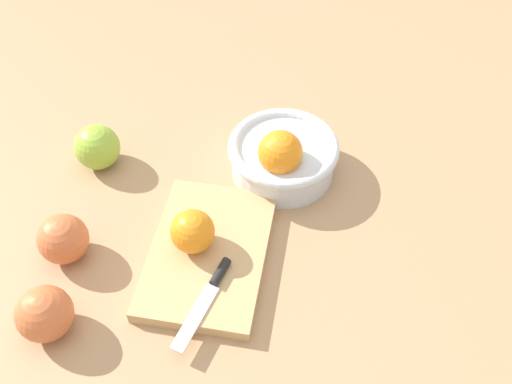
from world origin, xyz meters
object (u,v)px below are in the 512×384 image
cutting_board (209,253)px  apple_front_left (97,147)px  knife (210,291)px  orange_on_board (193,231)px  bowl (283,155)px  apple_front_right_2 (63,239)px  apple_front_right (44,314)px

cutting_board → apple_front_left: 0.29m
knife → apple_front_left: (-0.25, -0.24, 0.01)m
orange_on_board → knife: orange_on_board is taller
cutting_board → knife: 0.08m
bowl → cutting_board: bowl is taller
orange_on_board → apple_front_right_2: (0.02, -0.19, -0.02)m
knife → cutting_board: bearing=-168.2°
knife → apple_front_left: size_ratio=1.94×
cutting_board → orange_on_board: (-0.01, -0.02, 0.04)m
orange_on_board → apple_front_right_2: 0.20m
cutting_board → apple_front_right_2: (0.02, -0.22, 0.03)m
bowl → apple_front_left: size_ratio=2.39×
bowl → apple_front_right: (0.33, -0.30, -0.00)m
apple_front_right → cutting_board: bearing=125.3°
cutting_board → apple_front_right_2: apple_front_right_2 is taller
apple_front_left → knife: bearing=43.3°
orange_on_board → knife: (0.08, 0.04, -0.03)m
cutting_board → knife: knife is taller
orange_on_board → knife: size_ratio=0.44×
apple_front_left → cutting_board: bearing=51.3°
orange_on_board → bowl: bearing=147.1°
apple_front_right_2 → knife: bearing=76.2°
bowl → apple_front_left: (0.01, -0.32, -0.00)m
apple_front_right_2 → apple_front_left: bearing=-178.5°
cutting_board → apple_front_right: size_ratio=3.27×
orange_on_board → apple_front_right: orange_on_board is taller
apple_front_right → apple_front_left: bearing=-176.2°
orange_on_board → apple_front_right_2: bearing=-83.3°
orange_on_board → knife: 0.09m
bowl → orange_on_board: size_ratio=2.81×
cutting_board → apple_front_right: 0.25m
cutting_board → apple_front_right_2: 0.22m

